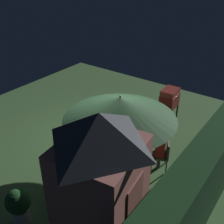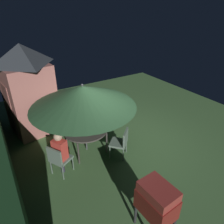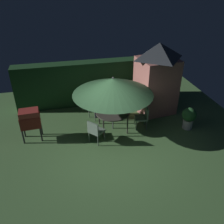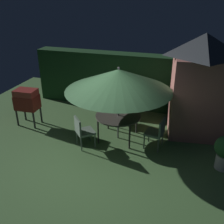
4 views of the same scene
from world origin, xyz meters
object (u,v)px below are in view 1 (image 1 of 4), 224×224
(patio_umbrella, at_px, (120,108))
(chair_far_side, at_px, (115,128))
(person_in_red, at_px, (160,145))
(garden_shed, at_px, (101,182))
(patio_table, at_px, (119,144))
(chair_toward_hedge, at_px, (86,169))
(chair_near_shed, at_px, (163,153))
(bbq_grill, at_px, (169,99))
(potted_plant_by_shed, at_px, (19,205))

(patio_umbrella, height_order, chair_far_side, patio_umbrella)
(patio_umbrella, relative_size, person_in_red, 2.34)
(garden_shed, distance_m, chair_far_side, 3.56)
(patio_table, distance_m, chair_far_side, 1.11)
(patio_table, distance_m, patio_umbrella, 1.11)
(patio_table, height_order, person_in_red, person_in_red)
(garden_shed, xyz_separation_m, chair_toward_hedge, (-0.94, -1.24, -1.00))
(chair_near_shed, height_order, person_in_red, person_in_red)
(patio_umbrella, height_order, person_in_red, patio_umbrella)
(patio_umbrella, distance_m, bbq_grill, 3.16)
(patio_table, relative_size, person_in_red, 1.04)
(chair_far_side, relative_size, person_in_red, 0.71)
(chair_near_shed, bearing_deg, chair_far_side, -98.13)
(garden_shed, height_order, patio_table, garden_shed)
(chair_toward_hedge, bearing_deg, chair_far_side, -164.77)
(bbq_grill, bearing_deg, chair_toward_hedge, -2.63)
(patio_table, height_order, chair_far_side, chair_far_side)
(bbq_grill, relative_size, chair_far_side, 1.33)
(garden_shed, xyz_separation_m, chair_far_side, (-2.92, -1.77, -1.00))
(bbq_grill, bearing_deg, chair_far_side, -18.32)
(patio_table, bearing_deg, chair_far_side, -137.82)
(patio_umbrella, relative_size, potted_plant_by_shed, 3.32)
(patio_table, xyz_separation_m, chair_near_shed, (-0.56, 1.04, -0.18))
(garden_shed, relative_size, chair_toward_hedge, 3.32)
(chair_toward_hedge, bearing_deg, chair_near_shed, 144.32)
(patio_umbrella, xyz_separation_m, person_in_red, (-0.52, 0.96, -1.02))
(bbq_grill, bearing_deg, garden_shed, 11.54)
(garden_shed, distance_m, chair_toward_hedge, 1.85)
(garden_shed, xyz_separation_m, chair_near_shed, (-2.66, -0.00, -1.00))
(chair_near_shed, bearing_deg, chair_toward_hedge, -35.68)
(bbq_grill, xyz_separation_m, person_in_red, (2.50, 0.97, -0.06))
(patio_table, relative_size, potted_plant_by_shed, 1.47)
(chair_toward_hedge, bearing_deg, bbq_grill, 177.37)
(person_in_red, bearing_deg, potted_plant_by_shed, -25.18)
(potted_plant_by_shed, bearing_deg, bbq_grill, 173.96)
(chair_near_shed, distance_m, chair_far_side, 1.79)
(patio_umbrella, height_order, chair_toward_hedge, patio_umbrella)
(patio_table, relative_size, chair_far_side, 1.45)
(garden_shed, height_order, bbq_grill, garden_shed)
(person_in_red, bearing_deg, garden_shed, 1.68)
(patio_table, xyz_separation_m, chair_toward_hedge, (1.16, -0.20, -0.18))
(garden_shed, height_order, person_in_red, garden_shed)
(chair_near_shed, relative_size, chair_toward_hedge, 1.00)
(potted_plant_by_shed, bearing_deg, chair_toward_hedge, 165.82)
(patio_table, distance_m, bbq_grill, 3.02)
(chair_toward_hedge, bearing_deg, potted_plant_by_shed, -14.18)
(chair_far_side, bearing_deg, patio_umbrella, 42.18)
(patio_table, bearing_deg, bbq_grill, -179.89)
(bbq_grill, height_order, chair_far_side, bbq_grill)
(patio_table, bearing_deg, patio_umbrella, 75.96)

